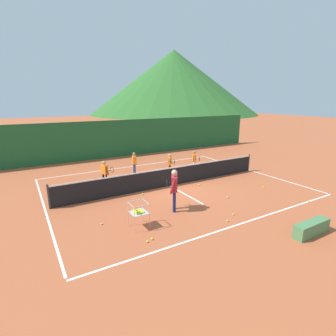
{
  "coord_description": "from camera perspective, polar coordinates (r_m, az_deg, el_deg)",
  "views": [
    {
      "loc": [
        -6.45,
        -10.8,
        4.33
      ],
      "look_at": [
        0.05,
        0.26,
        0.89
      ],
      "focal_mm": 27.56,
      "sensor_mm": 36.0,
      "label": 1
    }
  ],
  "objects": [
    {
      "name": "line_service_center",
      "position": [
        13.3,
        0.39,
        -3.95
      ],
      "size": [
        0.08,
        5.58,
        0.01
      ],
      "primitive_type": "cube",
      "color": "white",
      "rests_on": "ground"
    },
    {
      "name": "instructor",
      "position": [
        10.13,
        1.36,
        -4.08
      ],
      "size": [
        0.56,
        0.83,
        1.69
      ],
      "color": "#191E4C",
      "rests_on": "ground"
    },
    {
      "name": "student_3",
      "position": [
        15.86,
        5.83,
        1.96
      ],
      "size": [
        0.41,
        0.7,
        1.27
      ],
      "color": "silver",
      "rests_on": "ground"
    },
    {
      "name": "tennis_net",
      "position": [
        13.14,
        0.39,
        -1.9
      ],
      "size": [
        11.44,
        0.08,
        1.05
      ],
      "color": "#333338",
      "rests_on": "ground"
    },
    {
      "name": "tennis_ball_6",
      "position": [
        12.94,
        2.01,
        -4.36
      ],
      "size": [
        0.07,
        0.07,
        0.07
      ],
      "primitive_type": "sphere",
      "color": "yellow",
      "rests_on": "ground"
    },
    {
      "name": "line_sideline_west",
      "position": [
        11.64,
        -25.55,
        -8.33
      ],
      "size": [
        0.08,
        9.54,
        0.01
      ],
      "primitive_type": "cube",
      "color": "white",
      "rests_on": "ground"
    },
    {
      "name": "tennis_ball_2",
      "position": [
        8.49,
        -3.58,
        -15.37
      ],
      "size": [
        0.07,
        0.07,
        0.07
      ],
      "primitive_type": "sphere",
      "color": "yellow",
      "rests_on": "ground"
    },
    {
      "name": "tennis_ball_7",
      "position": [
        9.66,
        -14.48,
        -11.88
      ],
      "size": [
        0.07,
        0.07,
        0.07
      ],
      "primitive_type": "sphere",
      "color": "yellow",
      "rests_on": "ground"
    },
    {
      "name": "line_sideline_east",
      "position": [
        16.94,
        17.7,
        -0.49
      ],
      "size": [
        0.08,
        9.54,
        0.01
      ],
      "primitive_type": "cube",
      "color": "white",
      "rests_on": "ground"
    },
    {
      "name": "tennis_ball_9",
      "position": [
        10.38,
        14.26,
        -9.9
      ],
      "size": [
        0.07,
        0.07,
        0.07
      ],
      "primitive_type": "sphere",
      "color": "yellow",
      "rests_on": "ground"
    },
    {
      "name": "hill_0",
      "position": [
        78.17,
        1.26,
        18.34
      ],
      "size": [
        48.03,
        48.03,
        17.69
      ],
      "primitive_type": "cone",
      "color": "#2D6628",
      "rests_on": "ground"
    },
    {
      "name": "line_baseline_near",
      "position": [
        9.76,
        15.55,
        -11.86
      ],
      "size": [
        11.73,
        0.08,
        0.01
      ],
      "primitive_type": "cube",
      "color": "white",
      "rests_on": "ground"
    },
    {
      "name": "student_1",
      "position": [
        15.21,
        -7.48,
        1.46
      ],
      "size": [
        0.31,
        0.53,
        1.32
      ],
      "color": "navy",
      "rests_on": "ground"
    },
    {
      "name": "tennis_ball_4",
      "position": [
        13.44,
        6.93,
        -3.71
      ],
      "size": [
        0.07,
        0.07,
        0.07
      ],
      "primitive_type": "sphere",
      "color": "yellow",
      "rests_on": "ground"
    },
    {
      "name": "tennis_ball_10",
      "position": [
        12.18,
        -5.61,
        -5.69
      ],
      "size": [
        0.07,
        0.07,
        0.07
      ],
      "primitive_type": "sphere",
      "color": "yellow",
      "rests_on": "ground"
    },
    {
      "name": "line_baseline_far",
      "position": [
        17.3,
        -7.54,
        0.42
      ],
      "size": [
        11.73,
        0.08,
        0.01
      ],
      "primitive_type": "cube",
      "color": "white",
      "rests_on": "ground"
    },
    {
      "name": "tennis_ball_0",
      "position": [
        9.82,
        12.98,
        -11.32
      ],
      "size": [
        0.07,
        0.07,
        0.07
      ],
      "primitive_type": "sphere",
      "color": "yellow",
      "rests_on": "ground"
    },
    {
      "name": "tennis_ball_3",
      "position": [
        12.81,
        28.68,
        -6.48
      ],
      "size": [
        0.07,
        0.07,
        0.07
      ],
      "primitive_type": "sphere",
      "color": "yellow",
      "rests_on": "ground"
    },
    {
      "name": "student_0",
      "position": [
        13.38,
        -13.82,
        -0.69
      ],
      "size": [
        0.57,
        0.55,
        1.33
      ],
      "color": "black",
      "rests_on": "ground"
    },
    {
      "name": "ball_cart",
      "position": [
        9.03,
        -6.59,
        -9.54
      ],
      "size": [
        0.58,
        0.58,
        0.9
      ],
      "color": "#B7B7BC",
      "rests_on": "ground"
    },
    {
      "name": "ground_plane",
      "position": [
        13.3,
        0.39,
        -3.96
      ],
      "size": [
        120.0,
        120.0,
        0.0
      ],
      "primitive_type": "plane",
      "color": "#B25633"
    },
    {
      "name": "tennis_ball_8",
      "position": [
        12.03,
        13.08,
        -6.29
      ],
      "size": [
        0.07,
        0.07,
        0.07
      ],
      "primitive_type": "sphere",
      "color": "yellow",
      "rests_on": "ground"
    },
    {
      "name": "student_2",
      "position": [
        15.18,
        0.46,
        1.32
      ],
      "size": [
        0.44,
        0.67,
        1.21
      ],
      "color": "black",
      "rests_on": "ground"
    },
    {
      "name": "windscreen_fence",
      "position": [
        20.08,
        -11.44,
        6.35
      ],
      "size": [
        25.82,
        0.08,
        2.8
      ],
      "primitive_type": "cube",
      "color": "#1E5B2D",
      "rests_on": "ground"
    },
    {
      "name": "courtside_bench",
      "position": [
        9.86,
        29.14,
        -11.56
      ],
      "size": [
        1.5,
        0.36,
        0.46
      ],
      "primitive_type": "cube",
      "color": "#4C7F4C",
      "rests_on": "ground"
    },
    {
      "name": "tennis_ball_5",
      "position": [
        13.86,
        20.34,
        -3.99
      ],
      "size": [
        0.07,
        0.07,
        0.07
      ],
      "primitive_type": "sphere",
      "color": "yellow",
      "rests_on": "ground"
    },
    {
      "name": "tennis_ball_1",
      "position": [
        8.37,
        -4.6,
        -15.89
      ],
      "size": [
        0.07,
        0.07,
        0.07
      ],
      "primitive_type": "sphere",
      "color": "yellow",
      "rests_on": "ground"
    }
  ]
}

